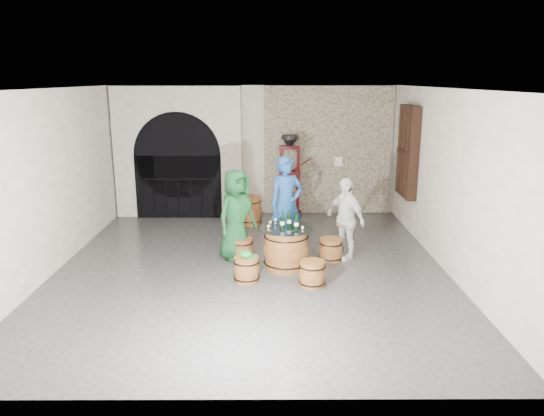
{
  "coord_description": "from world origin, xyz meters",
  "views": [
    {
      "loc": [
        0.35,
        -8.88,
        3.37
      ],
      "look_at": [
        0.38,
        0.29,
        1.05
      ],
      "focal_mm": 34.0,
      "sensor_mm": 36.0,
      "label": 1
    }
  ],
  "objects_px": {
    "person_white": "(345,219)",
    "wine_bottle_left": "(282,221)",
    "barrel_stool_near_left": "(246,269)",
    "corking_press": "(290,170)",
    "barrel_stool_near_right": "(312,274)",
    "barrel_stool_far": "(286,241)",
    "wine_bottle_center": "(296,222)",
    "barrel_stool_left": "(242,249)",
    "wine_bottle_right": "(289,220)",
    "person_blue": "(286,204)",
    "person_green": "(237,215)",
    "barrel_table": "(286,248)",
    "side_barrel": "(251,210)",
    "barrel_stool_right": "(331,250)"
  },
  "relations": [
    {
      "from": "person_blue",
      "to": "person_green",
      "type": "bearing_deg",
      "value": -172.65
    },
    {
      "from": "side_barrel",
      "to": "corking_press",
      "type": "xyz_separation_m",
      "value": [
        0.94,
        0.79,
        0.83
      ]
    },
    {
      "from": "barrel_stool_far",
      "to": "barrel_stool_near_left",
      "type": "xyz_separation_m",
      "value": [
        -0.72,
        -1.57,
        0.0
      ]
    },
    {
      "from": "person_blue",
      "to": "wine_bottle_right",
      "type": "xyz_separation_m",
      "value": [
        0.02,
        -0.97,
        -0.05
      ]
    },
    {
      "from": "barrel_stool_right",
      "to": "person_blue",
      "type": "relative_size",
      "value": 0.24
    },
    {
      "from": "barrel_stool_left",
      "to": "side_barrel",
      "type": "relative_size",
      "value": 0.65
    },
    {
      "from": "barrel_stool_near_left",
      "to": "side_barrel",
      "type": "distance_m",
      "value": 3.51
    },
    {
      "from": "barrel_stool_left",
      "to": "person_blue",
      "type": "xyz_separation_m",
      "value": [
        0.86,
        0.59,
        0.73
      ]
    },
    {
      "from": "person_blue",
      "to": "wine_bottle_center",
      "type": "relative_size",
      "value": 5.84
    },
    {
      "from": "barrel_stool_far",
      "to": "barrel_stool_near_right",
      "type": "distance_m",
      "value": 1.82
    },
    {
      "from": "wine_bottle_center",
      "to": "side_barrel",
      "type": "relative_size",
      "value": 0.47
    },
    {
      "from": "barrel_stool_near_left",
      "to": "wine_bottle_left",
      "type": "xyz_separation_m",
      "value": [
        0.62,
        0.58,
        0.68
      ]
    },
    {
      "from": "wine_bottle_right",
      "to": "corking_press",
      "type": "height_order",
      "value": "corking_press"
    },
    {
      "from": "barrel_stool_left",
      "to": "side_barrel",
      "type": "distance_m",
      "value": 2.44
    },
    {
      "from": "person_green",
      "to": "side_barrel",
      "type": "distance_m",
      "value": 2.45
    },
    {
      "from": "person_white",
      "to": "wine_bottle_right",
      "type": "relative_size",
      "value": 4.86
    },
    {
      "from": "barrel_stool_near_right",
      "to": "person_green",
      "type": "xyz_separation_m",
      "value": [
        -1.33,
        1.33,
        0.66
      ]
    },
    {
      "from": "barrel_stool_near_left",
      "to": "corking_press",
      "type": "relative_size",
      "value": 0.22
    },
    {
      "from": "wine_bottle_center",
      "to": "person_white",
      "type": "bearing_deg",
      "value": 33.33
    },
    {
      "from": "person_white",
      "to": "barrel_stool_far",
      "type": "bearing_deg",
      "value": -148.42
    },
    {
      "from": "person_blue",
      "to": "corking_press",
      "type": "height_order",
      "value": "corking_press"
    },
    {
      "from": "person_green",
      "to": "wine_bottle_right",
      "type": "bearing_deg",
      "value": -70.17
    },
    {
      "from": "barrel_stool_far",
      "to": "side_barrel",
      "type": "relative_size",
      "value": 0.65
    },
    {
      "from": "barrel_table",
      "to": "wine_bottle_center",
      "type": "height_order",
      "value": "wine_bottle_center"
    },
    {
      "from": "person_green",
      "to": "wine_bottle_left",
      "type": "distance_m",
      "value": 1.01
    },
    {
      "from": "barrel_table",
      "to": "wine_bottle_left",
      "type": "height_order",
      "value": "wine_bottle_left"
    },
    {
      "from": "barrel_stool_near_right",
      "to": "wine_bottle_right",
      "type": "relative_size",
      "value": 1.38
    },
    {
      "from": "barrel_table",
      "to": "corking_press",
      "type": "distance_m",
      "value": 3.75
    },
    {
      "from": "person_white",
      "to": "wine_bottle_right",
      "type": "height_order",
      "value": "person_white"
    },
    {
      "from": "wine_bottle_center",
      "to": "side_barrel",
      "type": "xyz_separation_m",
      "value": [
        -0.93,
        3.0,
        -0.55
      ]
    },
    {
      "from": "person_green",
      "to": "wine_bottle_left",
      "type": "bearing_deg",
      "value": -78.89
    },
    {
      "from": "barrel_table",
      "to": "barrel_stool_right",
      "type": "xyz_separation_m",
      "value": [
        0.86,
        0.38,
        -0.17
      ]
    },
    {
      "from": "barrel_stool_left",
      "to": "wine_bottle_center",
      "type": "relative_size",
      "value": 1.38
    },
    {
      "from": "barrel_table",
      "to": "wine_bottle_right",
      "type": "xyz_separation_m",
      "value": [
        0.05,
        0.06,
        0.52
      ]
    },
    {
      "from": "barrel_stool_left",
      "to": "wine_bottle_center",
      "type": "bearing_deg",
      "value": -29.13
    },
    {
      "from": "barrel_stool_far",
      "to": "wine_bottle_center",
      "type": "xyz_separation_m",
      "value": [
        0.15,
        -1.06,
        0.68
      ]
    },
    {
      "from": "person_white",
      "to": "barrel_table",
      "type": "bearing_deg",
      "value": -102.87
    },
    {
      "from": "person_blue",
      "to": "wine_bottle_right",
      "type": "relative_size",
      "value": 5.84
    },
    {
      "from": "barrel_stool_far",
      "to": "barrel_stool_right",
      "type": "bearing_deg",
      "value": -33.87
    },
    {
      "from": "barrel_stool_near_left",
      "to": "side_barrel",
      "type": "relative_size",
      "value": 0.65
    },
    {
      "from": "corking_press",
      "to": "barrel_stool_near_right",
      "type": "bearing_deg",
      "value": -77.69
    },
    {
      "from": "barrel_stool_left",
      "to": "wine_bottle_right",
      "type": "bearing_deg",
      "value": -23.25
    },
    {
      "from": "barrel_stool_left",
      "to": "person_blue",
      "type": "relative_size",
      "value": 0.24
    },
    {
      "from": "person_green",
      "to": "wine_bottle_left",
      "type": "xyz_separation_m",
      "value": [
        0.85,
        -0.54,
        0.03
      ]
    },
    {
      "from": "barrel_stool_left",
      "to": "barrel_stool_right",
      "type": "bearing_deg",
      "value": -1.85
    },
    {
      "from": "barrel_stool_far",
      "to": "barrel_stool_near_left",
      "type": "bearing_deg",
      "value": -114.7
    },
    {
      "from": "person_green",
      "to": "person_white",
      "type": "relative_size",
      "value": 1.1
    },
    {
      "from": "person_white",
      "to": "wine_bottle_left",
      "type": "relative_size",
      "value": 4.86
    },
    {
      "from": "barrel_table",
      "to": "wine_bottle_right",
      "type": "height_order",
      "value": "wine_bottle_right"
    },
    {
      "from": "wine_bottle_right",
      "to": "barrel_stool_near_right",
      "type": "bearing_deg",
      "value": -68.37
    }
  ]
}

